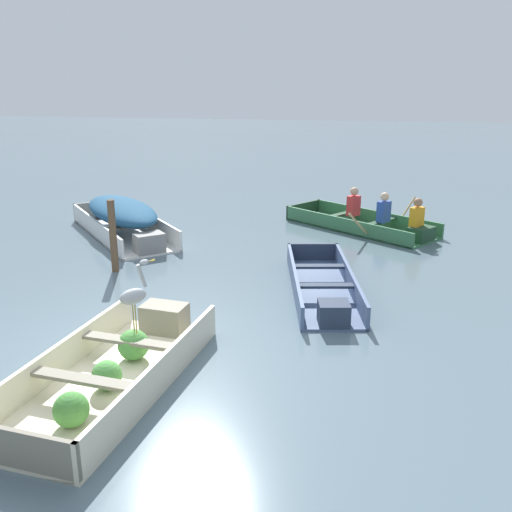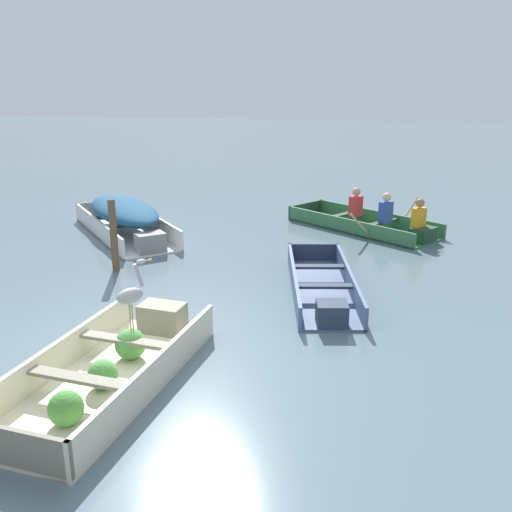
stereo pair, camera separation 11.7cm
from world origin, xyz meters
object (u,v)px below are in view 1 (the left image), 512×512
(dinghy_cream_foreground, at_px, (115,367))
(rowboat_green_with_crew, at_px, (369,222))
(heron_on_dinghy, at_px, (134,294))
(skiff_slate_blue_near_moored, at_px, (323,287))
(mooring_post, at_px, (113,236))
(skiff_white_mid_moored, at_px, (123,215))

(dinghy_cream_foreground, xyz_separation_m, rowboat_green_with_crew, (2.70, 7.04, 0.04))
(rowboat_green_with_crew, relative_size, heron_on_dinghy, 4.06)
(skiff_slate_blue_near_moored, distance_m, heron_on_dinghy, 3.35)
(dinghy_cream_foreground, xyz_separation_m, mooring_post, (-1.55, 3.46, 0.47))
(rowboat_green_with_crew, distance_m, mooring_post, 5.57)
(skiff_white_mid_moored, bearing_deg, mooring_post, -70.05)
(skiff_white_mid_moored, distance_m, heron_on_dinghy, 5.84)
(rowboat_green_with_crew, relative_size, mooring_post, 2.75)
(skiff_slate_blue_near_moored, relative_size, heron_on_dinghy, 3.70)
(skiff_white_mid_moored, distance_m, rowboat_green_with_crew, 5.24)
(skiff_slate_blue_near_moored, distance_m, skiff_white_mid_moored, 5.12)
(skiff_slate_blue_near_moored, bearing_deg, mooring_post, 173.11)
(dinghy_cream_foreground, bearing_deg, skiff_slate_blue_near_moored, 56.29)
(mooring_post, bearing_deg, heron_on_dinghy, -61.60)
(rowboat_green_with_crew, bearing_deg, skiff_slate_blue_near_moored, -99.55)
(dinghy_cream_foreground, relative_size, mooring_post, 2.54)
(dinghy_cream_foreground, distance_m, heron_on_dinghy, 0.82)
(dinghy_cream_foreground, height_order, rowboat_green_with_crew, rowboat_green_with_crew)
(skiff_white_mid_moored, relative_size, rowboat_green_with_crew, 1.01)
(dinghy_cream_foreground, relative_size, heron_on_dinghy, 3.75)
(heron_on_dinghy, bearing_deg, dinghy_cream_foreground, -105.01)
(dinghy_cream_foreground, bearing_deg, rowboat_green_with_crew, 69.04)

